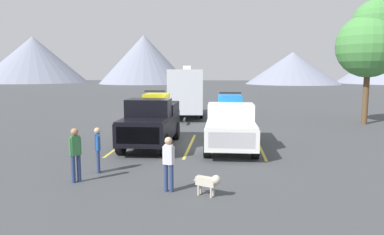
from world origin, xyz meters
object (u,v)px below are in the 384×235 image
Objects in this scene: person_a at (98,147)px; person_c at (75,151)px; camper_trailer_a at (187,90)px; dog at (209,182)px; pickup_truck_a at (152,120)px; pickup_truck_b at (230,122)px; person_b at (169,160)px.

person_c is (-0.32, -1.11, 0.09)m from person_a.
camper_trailer_a is 9.53× the size of dog.
pickup_truck_a reaches higher than pickup_truck_b.
pickup_truck_b is at bearing -73.30° from camper_trailer_a.
pickup_truck_a reaches higher than person_c.
pickup_truck_a is at bearing -92.82° from camper_trailer_a.
person_c is (-3.04, 0.61, 0.06)m from person_b.
person_a is 0.98× the size of person_b.
pickup_truck_b reaches higher than dog.
person_b is (-1.86, -6.45, -0.21)m from pickup_truck_b.
camper_trailer_a is 16.42m from person_c.
pickup_truck_a is 4.77m from person_a.
pickup_truck_a is 3.66m from pickup_truck_b.
person_b is 2.06× the size of dog.
person_a is at bearing 74.11° from person_c.
camper_trailer_a is 15.29m from person_a.
pickup_truck_b is 6.59m from person_a.
person_a is (-4.58, -4.73, -0.23)m from pickup_truck_b.
person_a is (-0.93, -4.67, -0.29)m from pickup_truck_a.
pickup_truck_a is at bearing -179.11° from pickup_truck_b.
camper_trailer_a is at bearing 98.18° from dog.
camper_trailer_a is (0.52, 10.51, 0.85)m from pickup_truck_a.
pickup_truck_b is 6.71m from person_b.
pickup_truck_a reaches higher than dog.
pickup_truck_b is at bearing 73.92° from person_b.
pickup_truck_b is 7.62m from person_c.
pickup_truck_a is 5.92m from person_c.
pickup_truck_a is 6.77× the size of dog.
person_b is at bearing -74.30° from pickup_truck_a.
person_c is (-1.24, -5.78, -0.20)m from pickup_truck_a.
pickup_truck_b reaches higher than person_b.
pickup_truck_a is 0.71× the size of camper_trailer_a.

